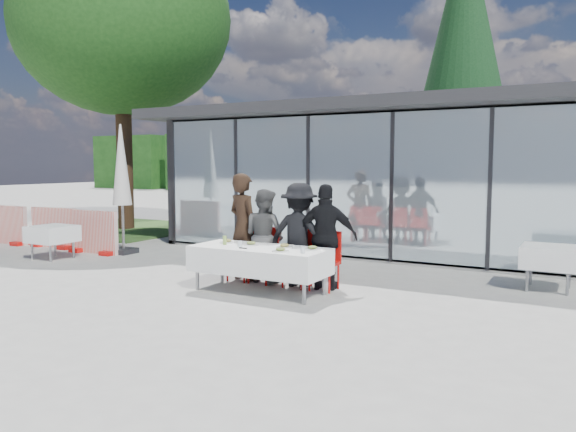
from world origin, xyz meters
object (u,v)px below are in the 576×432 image
object	(u,v)px
diner_b	(265,236)
plate_b	(251,244)
plate_c	(284,246)
dining_table	(259,260)
deciduous_tree	(121,23)
diner_d	(326,237)
spare_table_left	(52,234)
diner_c	(299,235)
plate_d	(313,248)
market_umbrella	(121,172)
diner_chair_b	(265,252)
diner_chair_c	(299,255)
folded_eyeglasses	(243,248)
juice_bottle	(225,240)
conifer_tree	(463,50)
diner_chair_d	(326,257)
spare_table_right	(549,257)
diner_a	(243,227)
plate_extra	(281,250)
diner_chair_a	(244,250)

from	to	relation	value
diner_b	plate_b	distance (m)	0.65
plate_c	dining_table	bearing A→B (deg)	-159.17
diner_b	deciduous_tree	xyz separation A→B (m)	(-8.16, 4.81, 5.65)
diner_d	spare_table_left	bearing A→B (deg)	-13.29
diner_c	plate_d	bearing A→B (deg)	130.24
diner_b	spare_table_left	distance (m)	5.34
spare_table_left	market_umbrella	distance (m)	2.05
dining_table	diner_chair_b	bearing A→B (deg)	114.83
deciduous_tree	diner_chair_c	bearing A→B (deg)	-28.48
diner_c	folded_eyeglasses	distance (m)	1.12
dining_table	deciduous_tree	world-z (taller)	deciduous_tree
diner_chair_b	spare_table_left	size ratio (longest dim) A/B	1.13
juice_bottle	market_umbrella	world-z (taller)	market_umbrella
plate_b	plate_c	world-z (taller)	same
diner_d	conifer_tree	bearing A→B (deg)	-103.49
dining_table	diner_chair_d	size ratio (longest dim) A/B	2.32
spare_table_right	diner_chair_d	bearing A→B (deg)	-152.06
diner_chair_b	folded_eyeglasses	bearing A→B (deg)	-78.58
dining_table	diner_a	distance (m)	1.17
diner_c	diner_d	world-z (taller)	diner_c
diner_a	diner_chair_b	bearing A→B (deg)	-159.02
diner_b	juice_bottle	bearing A→B (deg)	82.98
plate_d	dining_table	bearing A→B (deg)	-170.25
diner_d	plate_extra	xyz separation A→B (m)	(-0.31, -0.99, -0.11)
folded_eyeglasses	market_umbrella	distance (m)	5.32
diner_b	conifer_tree	xyz separation A→B (m)	(0.84, 11.81, 5.16)
market_umbrella	conifer_tree	bearing A→B (deg)	63.27
plate_c	plate_extra	distance (m)	0.43
plate_c	conifer_tree	distance (m)	13.45
diner_chair_a	diner_c	world-z (taller)	diner_c
diner_chair_b	juice_bottle	distance (m)	0.90
diner_a	diner_chair_c	xyz separation A→B (m)	(1.14, 0.01, -0.43)
diner_chair_a	diner_a	bearing A→B (deg)	-90.00
diner_chair_b	deciduous_tree	distance (m)	11.17
folded_eyeglasses	juice_bottle	bearing A→B (deg)	157.07
dining_table	diner_a	world-z (taller)	diner_a
folded_eyeglasses	spare_table_right	distance (m)	5.07
diner_a	diner_chair_b	world-z (taller)	diner_a
spare_table_left	spare_table_right	xyz separation A→B (m)	(9.79, 1.96, 0.00)
diner_chair_a	plate_d	bearing A→B (deg)	-19.50
conifer_tree	diner_chair_d	bearing A→B (deg)	-88.28
diner_c	diner_d	bearing A→B (deg)	177.18
diner_chair_c	deciduous_tree	xyz separation A→B (m)	(-8.84, 4.80, 5.94)
diner_c	plate_c	world-z (taller)	diner_c
diner_c	spare_table_left	size ratio (longest dim) A/B	2.06
juice_bottle	spare_table_right	xyz separation A→B (m)	(4.77, 2.53, -0.27)
plate_b	diner_c	bearing A→B (deg)	48.57
diner_d	juice_bottle	size ratio (longest dim) A/B	11.75
folded_eyeglasses	spare_table_left	size ratio (longest dim) A/B	0.16
diner_b	juice_bottle	distance (m)	0.84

